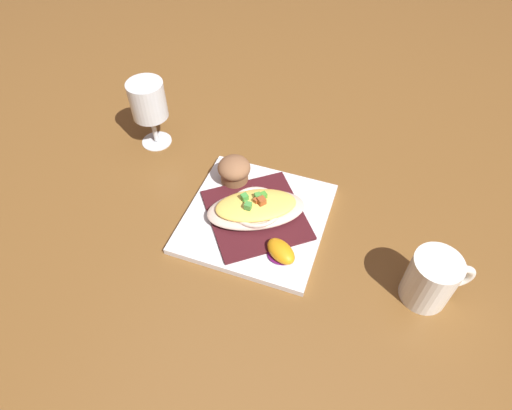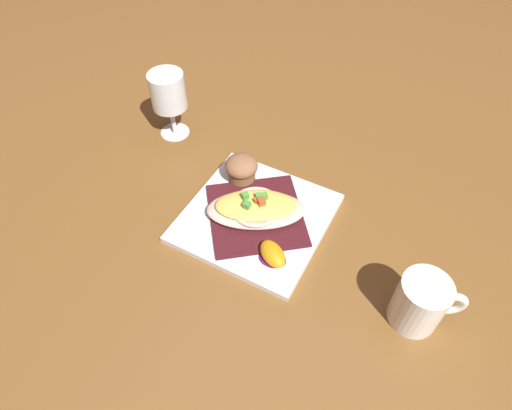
% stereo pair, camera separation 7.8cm
% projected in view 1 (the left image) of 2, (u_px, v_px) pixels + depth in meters
% --- Properties ---
extents(ground_plane, '(2.60, 2.60, 0.00)m').
position_uv_depth(ground_plane, '(256.00, 220.00, 0.82)').
color(ground_plane, brown).
extents(square_plate, '(0.26, 0.26, 0.01)m').
position_uv_depth(square_plate, '(256.00, 218.00, 0.81)').
color(square_plate, white).
rests_on(square_plate, ground_plane).
extents(folded_napkin, '(0.24, 0.24, 0.01)m').
position_uv_depth(folded_napkin, '(256.00, 215.00, 0.80)').
color(folded_napkin, '#46151B').
rests_on(folded_napkin, square_plate).
extents(gratin_dish, '(0.20, 0.16, 0.05)m').
position_uv_depth(gratin_dish, '(256.00, 208.00, 0.79)').
color(gratin_dish, beige).
rests_on(gratin_dish, folded_napkin).
extents(muffin, '(0.06, 0.06, 0.06)m').
position_uv_depth(muffin, '(234.00, 170.00, 0.84)').
color(muffin, olive).
rests_on(muffin, square_plate).
extents(orange_garnish, '(0.07, 0.06, 0.03)m').
position_uv_depth(orange_garnish, '(281.00, 252.00, 0.74)').
color(orange_garnish, '#5D1458').
rests_on(orange_garnish, square_plate).
extents(coffee_mug, '(0.11, 0.08, 0.09)m').
position_uv_depth(coffee_mug, '(431.00, 281.00, 0.68)').
color(coffee_mug, white).
rests_on(coffee_mug, ground_plane).
extents(stemmed_glass, '(0.07, 0.07, 0.15)m').
position_uv_depth(stemmed_glass, '(148.00, 104.00, 0.88)').
color(stemmed_glass, white).
rests_on(stemmed_glass, ground_plane).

